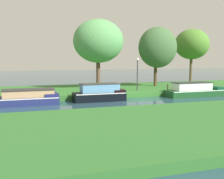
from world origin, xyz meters
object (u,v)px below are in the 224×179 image
object	(u,v)px
lamp_post	(137,70)
mooring_post_near	(168,87)
willow_tree_centre	(158,48)
willow_tree_right	(192,44)
navy_cruiser	(28,98)
willow_tree_left	(98,41)
black_barge	(100,93)
forest_narrowboat	(194,90)

from	to	relation	value
lamp_post	mooring_post_near	bearing A→B (deg)	-23.47
willow_tree_centre	lamp_post	world-z (taller)	willow_tree_centre
willow_tree_right	mooring_post_near	xyz separation A→B (m)	(-6.88, -6.45, -4.41)
navy_cruiser	lamp_post	xyz separation A→B (m)	(10.22, 2.75, 1.80)
navy_cruiser	willow_tree_centre	size ratio (longest dim) A/B	0.74
willow_tree_left	mooring_post_near	xyz separation A→B (m)	(5.59, -4.22, -4.45)
willow_tree_left	willow_tree_right	xyz separation A→B (m)	(12.48, 2.23, -0.04)
black_barge	forest_narrowboat	size ratio (longest dim) A/B	0.77
black_barge	mooring_post_near	distance (m)	7.36
forest_narrowboat	navy_cruiser	xyz separation A→B (m)	(-14.69, -0.00, -0.02)
black_barge	willow_tree_right	size ratio (longest dim) A/B	0.64
willow_tree_left	willow_tree_centre	distance (m)	6.67
willow_tree_right	lamp_post	bearing A→B (deg)	-150.90
black_barge	forest_narrowboat	bearing A→B (deg)	0.00
willow_tree_centre	lamp_post	distance (m)	5.28
willow_tree_centre	willow_tree_right	xyz separation A→B (m)	(5.83, 2.30, 0.52)
navy_cruiser	willow_tree_right	distance (m)	21.82
willow_tree_centre	mooring_post_near	world-z (taller)	willow_tree_centre
forest_narrowboat	willow_tree_left	size ratio (longest dim) A/B	0.78
mooring_post_near	willow_tree_right	bearing A→B (deg)	43.15
navy_cruiser	willow_tree_right	size ratio (longest dim) A/B	0.73
willow_tree_centre	lamp_post	bearing A→B (deg)	-140.88
willow_tree_centre	navy_cruiser	bearing A→B (deg)	-157.55
navy_cruiser	willow_tree_left	distance (m)	10.41
forest_narrowboat	willow_tree_right	size ratio (longest dim) A/B	0.83
forest_narrowboat	mooring_post_near	xyz separation A→B (m)	(-1.82, 1.60, 0.18)
willow_tree_centre	black_barge	bearing A→B (deg)	-145.06
forest_narrowboat	mooring_post_near	size ratio (longest dim) A/B	8.58
willow_tree_left	willow_tree_right	world-z (taller)	willow_tree_left
willow_tree_right	mooring_post_near	distance (m)	10.41
lamp_post	willow_tree_right	bearing A→B (deg)	29.10
navy_cruiser	willow_tree_right	bearing A→B (deg)	22.18
forest_narrowboat	willow_tree_left	distance (m)	10.50
black_barge	willow_tree_centre	bearing A→B (deg)	34.94
navy_cruiser	mooring_post_near	distance (m)	12.97
black_barge	navy_cruiser	world-z (taller)	black_barge
willow_tree_left	lamp_post	xyz separation A→B (m)	(2.95, -3.07, -2.85)
black_barge	willow_tree_left	xyz separation A→B (m)	(1.59, 5.82, 4.54)
forest_narrowboat	mooring_post_near	world-z (taller)	forest_narrowboat
forest_narrowboat	willow_tree_left	world-z (taller)	willow_tree_left
black_barge	willow_tree_right	distance (m)	16.82
forest_narrowboat	lamp_post	size ratio (longest dim) A/B	1.77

